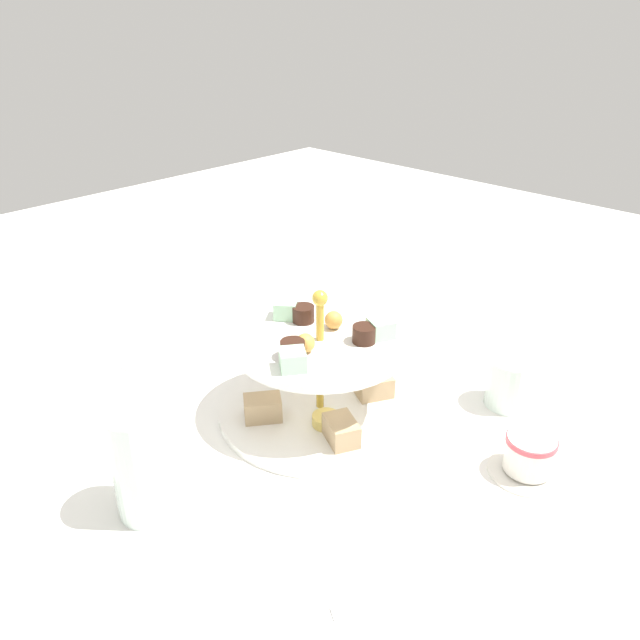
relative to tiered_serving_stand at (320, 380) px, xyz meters
name	(u,v)px	position (x,y,z in m)	size (l,w,h in m)	color
ground_plane	(320,412)	(0.00, 0.00, -0.05)	(2.40, 2.40, 0.00)	white
tiered_serving_stand	(320,380)	(0.00, 0.00, 0.00)	(0.27, 0.27, 0.18)	white
water_glass_tall_right	(144,462)	(-0.01, -0.26, 0.01)	(0.07, 0.07, 0.13)	silver
water_glass_short_left	(511,382)	(0.17, 0.19, -0.02)	(0.06, 0.06, 0.07)	silver
teacup_with_saucer	(529,456)	(0.26, 0.08, -0.03)	(0.09, 0.09, 0.05)	white
butter_knife_left	(164,345)	(-0.31, -0.04, -0.05)	(0.17, 0.01, 0.00)	silver
butter_knife_right	(419,594)	(0.27, -0.15, -0.05)	(0.17, 0.01, 0.00)	silver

